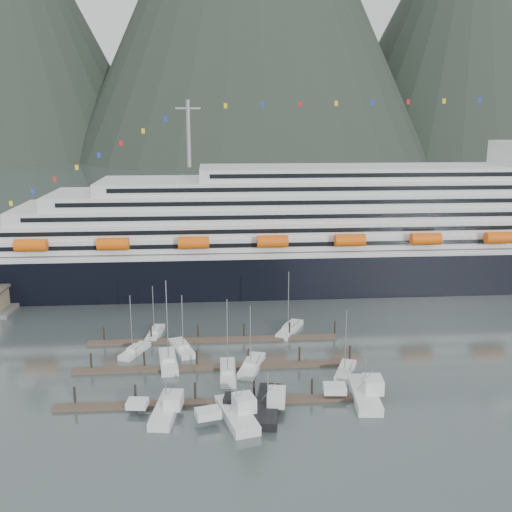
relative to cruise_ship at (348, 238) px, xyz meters
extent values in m
plane|color=#4B5857|center=(-30.03, -54.94, -12.04)|extent=(1600.00, 1600.00, 0.00)
cone|color=black|center=(-250.03, 545.06, 132.96)|extent=(340.00, 340.00, 340.00)
cone|color=black|center=(269.97, 565.06, 142.96)|extent=(360.00, 360.00, 360.00)
cube|color=black|center=(-5.03, 0.06, -8.04)|extent=(210.00, 28.00, 12.00)
cube|color=silver|center=(-5.03, 0.06, -1.54)|extent=(205.80, 27.44, 1.50)
cube|color=silver|center=(-0.03, 0.06, 1.06)|extent=(185.00, 26.00, 3.20)
cube|color=black|center=(-0.03, -12.99, 1.22)|extent=(175.75, 0.20, 1.00)
cube|color=silver|center=(1.97, 0.06, 4.26)|extent=(180.00, 25.00, 3.20)
cube|color=black|center=(1.97, -12.49, 4.42)|extent=(171.00, 0.20, 1.00)
cube|color=silver|center=(3.97, 0.06, 7.46)|extent=(172.00, 24.00, 3.20)
cube|color=black|center=(3.97, -11.99, 7.62)|extent=(163.40, 0.20, 1.00)
cube|color=silver|center=(5.97, 0.06, 10.66)|extent=(160.00, 23.00, 3.20)
cube|color=black|center=(5.97, -11.49, 10.82)|extent=(152.00, 0.20, 1.00)
cube|color=silver|center=(7.97, 0.06, 13.76)|extent=(140.00, 22.00, 3.00)
cube|color=black|center=(7.97, -10.99, 13.91)|extent=(133.00, 0.20, 1.00)
cube|color=silver|center=(9.97, 0.06, 16.76)|extent=(95.00, 20.00, 3.00)
cube|color=black|center=(9.97, -9.99, 16.91)|extent=(90.25, 0.20, 1.00)
cylinder|color=gray|center=(-40.03, 0.06, 26.26)|extent=(1.00, 1.00, 16.00)
cylinder|color=#FD5F0D|center=(-75.03, -14.94, 2.46)|extent=(7.00, 2.80, 2.80)
cylinder|color=#FD5F0D|center=(-57.03, -14.94, 2.46)|extent=(7.00, 2.80, 2.80)
cylinder|color=#FD5F0D|center=(-39.03, -14.94, 2.46)|extent=(7.00, 2.80, 2.80)
cylinder|color=#FD5F0D|center=(-21.03, -14.94, 2.46)|extent=(7.00, 2.80, 2.80)
cylinder|color=#FD5F0D|center=(-3.03, -14.94, 2.46)|extent=(7.00, 2.80, 2.80)
cylinder|color=#FD5F0D|center=(14.97, -14.94, 2.46)|extent=(7.00, 2.80, 2.80)
cylinder|color=#FD5F0D|center=(32.97, -14.94, 2.46)|extent=(7.00, 2.80, 2.80)
cube|color=#4F3D32|center=(-35.03, -64.94, -11.79)|extent=(48.00, 2.00, 0.50)
cylinder|color=black|center=(-56.03, -63.84, -10.64)|extent=(0.36, 0.36, 3.20)
cylinder|color=black|center=(-47.03, -63.84, -10.64)|extent=(0.36, 0.36, 3.20)
cylinder|color=black|center=(-38.03, -63.84, -10.64)|extent=(0.36, 0.36, 3.20)
cylinder|color=black|center=(-29.03, -63.84, -10.64)|extent=(0.36, 0.36, 3.20)
cylinder|color=black|center=(-20.03, -63.84, -10.64)|extent=(0.36, 0.36, 3.20)
cylinder|color=black|center=(-11.03, -63.84, -10.64)|extent=(0.36, 0.36, 3.20)
cube|color=#4F3D32|center=(-35.03, -51.94, -11.79)|extent=(48.00, 2.00, 0.50)
cylinder|color=black|center=(-56.03, -50.84, -10.64)|extent=(0.36, 0.36, 3.20)
cylinder|color=black|center=(-47.03, -50.84, -10.64)|extent=(0.36, 0.36, 3.20)
cylinder|color=black|center=(-38.03, -50.84, -10.64)|extent=(0.36, 0.36, 3.20)
cylinder|color=black|center=(-29.03, -50.84, -10.64)|extent=(0.36, 0.36, 3.20)
cylinder|color=black|center=(-20.03, -50.84, -10.64)|extent=(0.36, 0.36, 3.20)
cylinder|color=black|center=(-11.03, -50.84, -10.64)|extent=(0.36, 0.36, 3.20)
cube|color=#4F3D32|center=(-35.03, -38.94, -11.79)|extent=(48.00, 2.00, 0.50)
cylinder|color=black|center=(-56.03, -37.84, -10.64)|extent=(0.36, 0.36, 3.20)
cylinder|color=black|center=(-47.03, -37.84, -10.64)|extent=(0.36, 0.36, 3.20)
cylinder|color=black|center=(-38.03, -37.84, -10.64)|extent=(0.36, 0.36, 3.20)
cylinder|color=black|center=(-29.03, -37.84, -10.64)|extent=(0.36, 0.36, 3.20)
cylinder|color=black|center=(-20.03, -37.84, -10.64)|extent=(0.36, 0.36, 3.20)
cylinder|color=black|center=(-11.03, -37.84, -10.64)|extent=(0.36, 0.36, 3.20)
cube|color=silver|center=(-49.47, -43.97, -11.79)|extent=(5.36, 8.36, 1.26)
cube|color=silver|center=(-49.47, -43.97, -11.00)|extent=(2.78, 3.32, 0.72)
cylinder|color=gray|center=(-49.80, -44.71, -5.99)|extent=(0.14, 0.14, 10.49)
cube|color=silver|center=(-43.04, -49.38, -11.79)|extent=(4.19, 11.27, 1.54)
cube|color=silver|center=(-43.04, -49.38, -10.77)|extent=(2.66, 4.09, 0.88)
cylinder|color=gray|center=(-42.91, -50.47, -3.79)|extent=(0.18, 0.18, 14.51)
cube|color=silver|center=(-28.56, -52.39, -11.79)|extent=(5.69, 10.62, 1.51)
cube|color=silver|center=(-28.56, -52.39, -10.80)|extent=(3.12, 4.06, 0.86)
cylinder|color=gray|center=(-28.86, -53.37, -5.75)|extent=(0.17, 0.17, 10.63)
cube|color=silver|center=(-32.78, -54.74, -11.79)|extent=(2.73, 10.72, 1.36)
cube|color=silver|center=(-32.78, -54.74, -10.92)|extent=(2.01, 3.77, 0.78)
cylinder|color=gray|center=(-32.81, -55.80, -4.79)|extent=(0.16, 0.16, 12.75)
cube|color=silver|center=(-46.52, -34.94, -11.79)|extent=(3.36, 8.97, 1.22)
cube|color=silver|center=(-46.52, -34.94, -11.03)|extent=(2.12, 3.26, 0.70)
cylinder|color=gray|center=(-46.63, -35.81, -6.45)|extent=(0.14, 0.14, 9.59)
cube|color=silver|center=(-40.91, -43.47, -11.79)|extent=(5.50, 9.75, 1.46)
cube|color=silver|center=(-40.91, -43.47, -10.84)|extent=(3.00, 3.77, 0.83)
cylinder|color=gray|center=(-40.62, -44.36, -6.05)|extent=(0.17, 0.17, 10.11)
cube|color=silver|center=(-19.59, -34.94, -11.79)|extent=(6.94, 10.60, 1.40)
cube|color=silver|center=(-19.59, -34.94, -10.89)|extent=(3.41, 4.19, 0.80)
cylinder|color=gray|center=(-20.05, -35.89, -5.20)|extent=(0.16, 0.16, 11.88)
cube|color=silver|center=(-12.91, -55.77, -11.79)|extent=(5.46, 8.72, 1.31)
cube|color=silver|center=(-12.91, -55.77, -10.96)|extent=(2.85, 3.44, 0.75)
cylinder|color=gray|center=(-13.23, -56.54, -5.84)|extent=(0.15, 0.15, 10.72)
cube|color=silver|center=(-42.17, -67.34, -11.69)|extent=(4.63, 11.63, 1.74)
cube|color=silver|center=(-46.43, -66.76, -10.65)|extent=(3.27, 2.86, 1.04)
cube|color=silver|center=(-41.05, -67.50, -10.04)|extent=(2.87, 3.69, 1.91)
cube|color=black|center=(-41.05, -67.50, -9.34)|extent=(2.67, 3.44, 0.44)
cylinder|color=gray|center=(-42.17, -67.34, -8.56)|extent=(0.14, 0.14, 4.35)
cube|color=silver|center=(-31.98, -69.94, -11.69)|extent=(6.26, 11.69, 2.02)
cube|color=silver|center=(-36.08, -70.98, -10.42)|extent=(3.94, 3.22, 1.21)
cube|color=silver|center=(-30.90, -69.67, -9.71)|extent=(3.57, 3.93, 2.23)
cube|color=black|center=(-30.90, -69.67, -8.90)|extent=(3.32, 3.67, 0.51)
cylinder|color=gray|center=(-31.98, -69.94, -7.99)|extent=(0.16, 0.16, 5.06)
cube|color=black|center=(-27.28, -67.54, -11.69)|extent=(5.45, 13.34, 1.85)
cube|color=black|center=(-32.13, -66.72, -10.56)|extent=(3.58, 3.34, 1.11)
cube|color=silver|center=(-26.00, -67.76, -9.91)|extent=(3.21, 4.27, 2.04)
cube|color=black|center=(-26.00, -67.76, -9.17)|extent=(2.98, 3.98, 0.46)
cylinder|color=gray|center=(-27.28, -67.54, -8.33)|extent=(0.15, 0.15, 4.63)
cube|color=silver|center=(-12.03, -65.05, -11.69)|extent=(4.76, 12.48, 2.03)
cube|color=silver|center=(-16.64, -64.62, -10.41)|extent=(3.69, 2.99, 1.22)
cube|color=silver|center=(-10.81, -65.16, -9.70)|extent=(3.17, 3.90, 2.24)
cube|color=black|center=(-10.81, -65.16, -8.89)|extent=(2.94, 3.64, 0.51)
cylinder|color=gray|center=(-12.03, -65.05, -7.97)|extent=(0.16, 0.16, 5.08)
camera|label=1|loc=(-35.40, -148.29, 30.41)|focal=42.00mm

